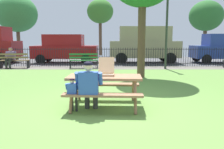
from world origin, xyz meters
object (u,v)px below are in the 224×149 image
(lamp_post_walkway, at_px, (167,21))
(far_tree_center, at_px, (206,16))
(pizza_box_open, at_px, (106,71))
(park_bench_left, at_px, (14,61))
(far_tree_left, at_px, (17,14))
(parked_car_center, at_px, (144,44))
(parked_car_left, at_px, (65,48))
(adult_at_table, at_px, (89,84))
(parked_car_right, at_px, (221,48))
(person_on_park_bench, at_px, (10,57))
(picnic_table_foreground, at_px, (104,83))
(far_tree_midleft, at_px, (100,12))
(park_bench_center, at_px, (84,61))
(child_at_table, at_px, (73,92))
(pizza_slice_on_table, at_px, (89,76))

(lamp_post_walkway, bearing_deg, far_tree_center, 58.74)
(pizza_box_open, relative_size, lamp_post_walkway, 0.12)
(park_bench_left, xyz_separation_m, far_tree_left, (-3.74, 10.01, 3.63))
(pizza_box_open, distance_m, parked_car_center, 10.43)
(parked_car_left, bearing_deg, park_bench_left, -128.75)
(adult_at_table, distance_m, parked_car_right, 13.46)
(park_bench_left, height_order, person_on_park_bench, person_on_park_bench)
(pizza_box_open, distance_m, park_bench_left, 9.06)
(park_bench_left, relative_size, parked_car_center, 0.34)
(parked_car_center, bearing_deg, parked_car_right, 0.00)
(picnic_table_foreground, xyz_separation_m, lamp_post_walkway, (3.17, 7.15, 2.00))
(pizza_box_open, bearing_deg, far_tree_midleft, 93.35)
(adult_at_table, xyz_separation_m, person_on_park_bench, (-5.25, 7.90, 0.00))
(parked_car_right, relative_size, far_tree_center, 0.74)
(park_bench_center, relative_size, lamp_post_walkway, 0.38)
(far_tree_midleft, xyz_separation_m, far_tree_center, (10.36, 0.00, -0.40))
(person_on_park_bench, bearing_deg, adult_at_table, -56.38)
(child_at_table, xyz_separation_m, park_bench_left, (-4.67, 7.90, -0.08))
(person_on_park_bench, height_order, far_tree_left, far_tree_left)
(picnic_table_foreground, bearing_deg, parked_car_right, 53.16)
(child_at_table, relative_size, parked_car_right, 0.21)
(adult_at_table, bearing_deg, child_at_table, -177.30)
(child_at_table, height_order, lamp_post_walkway, lamp_post_walkway)
(park_bench_center, xyz_separation_m, parked_car_center, (3.83, 2.90, 0.89))
(adult_at_table, bearing_deg, park_bench_left, 122.59)
(pizza_box_open, relative_size, person_on_park_bench, 0.42)
(picnic_table_foreground, bearing_deg, far_tree_midleft, 93.18)
(pizza_box_open, xyz_separation_m, child_at_table, (-0.74, -0.65, -0.38))
(picnic_table_foreground, height_order, lamp_post_walkway, lamp_post_walkway)
(pizza_slice_on_table, xyz_separation_m, lamp_post_walkway, (3.54, 7.19, 1.83))
(adult_at_table, height_order, far_tree_center, far_tree_center)
(parked_car_left, xyz_separation_m, parked_car_right, (10.75, -0.00, 0.01))
(park_bench_left, bearing_deg, far_tree_center, 34.15)
(parked_car_center, xyz_separation_m, parked_car_right, (5.31, 0.00, -0.29))
(pizza_slice_on_table, bearing_deg, park_bench_left, 123.89)
(child_at_table, relative_size, parked_car_left, 0.18)
(lamp_post_walkway, distance_m, parked_car_center, 3.49)
(picnic_table_foreground, height_order, parked_car_right, parked_car_right)
(picnic_table_foreground, xyz_separation_m, park_bench_center, (-1.42, 7.39, -0.18))
(pizza_slice_on_table, bearing_deg, adult_at_table, -84.01)
(person_on_park_bench, bearing_deg, parked_car_center, 19.84)
(far_tree_midleft, bearing_deg, pizza_box_open, -86.65)
(child_at_table, height_order, park_bench_left, park_bench_left)
(parked_car_center, relative_size, parked_car_right, 1.20)
(pizza_slice_on_table, relative_size, adult_at_table, 0.24)
(picnic_table_foreground, distance_m, parked_car_center, 10.60)
(parked_car_center, bearing_deg, park_bench_left, -159.53)
(pizza_box_open, xyz_separation_m, person_on_park_bench, (-5.62, 7.27, -0.22))
(pizza_slice_on_table, bearing_deg, far_tree_center, 60.76)
(lamp_post_walkway, distance_m, far_tree_center, 12.06)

